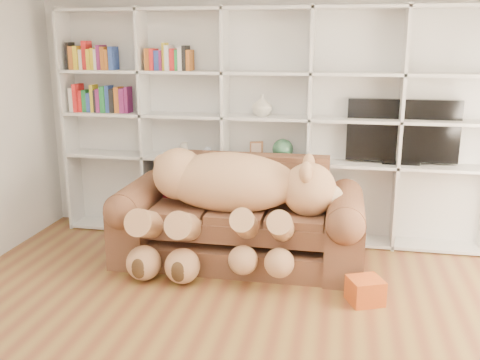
% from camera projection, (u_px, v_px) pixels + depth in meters
% --- Properties ---
extents(floor, '(5.00, 5.00, 0.00)m').
position_uv_depth(floor, '(217.00, 355.00, 3.62)').
color(floor, brown).
rests_on(floor, ground).
extents(wall_back, '(5.00, 0.02, 2.70)m').
position_uv_depth(wall_back, '(270.00, 110.00, 5.65)').
color(wall_back, white).
rests_on(wall_back, floor).
extents(bookshelf, '(4.43, 0.35, 2.40)m').
position_uv_depth(bookshelf, '(245.00, 116.00, 5.58)').
color(bookshelf, silver).
rests_on(bookshelf, floor).
extents(sofa, '(2.31, 1.00, 0.97)m').
position_uv_depth(sofa, '(240.00, 223.00, 5.13)').
color(sofa, brown).
rests_on(sofa, floor).
extents(teddy_bear, '(1.88, 0.99, 1.09)m').
position_uv_depth(teddy_bear, '(229.00, 196.00, 4.87)').
color(teddy_bear, tan).
rests_on(teddy_bear, sofa).
extents(throw_pillow, '(0.51, 0.37, 0.48)m').
position_uv_depth(throw_pillow, '(188.00, 180.00, 5.29)').
color(throw_pillow, '#560E13').
rests_on(throw_pillow, sofa).
extents(gift_box, '(0.33, 0.33, 0.21)m').
position_uv_depth(gift_box, '(365.00, 291.00, 4.32)').
color(gift_box, '#BF4D19').
rests_on(gift_box, floor).
extents(tv, '(1.09, 0.18, 0.64)m').
position_uv_depth(tv, '(402.00, 132.00, 5.31)').
color(tv, black).
rests_on(tv, bookshelf).
extents(picture_frame, '(0.14, 0.07, 0.17)m').
position_uv_depth(picture_frame, '(256.00, 150.00, 5.59)').
color(picture_frame, brown).
rests_on(picture_frame, bookshelf).
extents(green_vase, '(0.22, 0.22, 0.22)m').
position_uv_depth(green_vase, '(283.00, 149.00, 5.53)').
color(green_vase, '#2F5D40').
rests_on(green_vase, bookshelf).
extents(figurine_tall, '(0.09, 0.09, 0.14)m').
position_uv_depth(figurine_tall, '(184.00, 149.00, 5.74)').
color(figurine_tall, silver).
rests_on(figurine_tall, bookshelf).
extents(figurine_short, '(0.07, 0.07, 0.12)m').
position_uv_depth(figurine_short, '(183.00, 150.00, 5.74)').
color(figurine_short, silver).
rests_on(figurine_short, bookshelf).
extents(snow_globe, '(0.10, 0.10, 0.10)m').
position_uv_depth(snow_globe, '(207.00, 151.00, 5.69)').
color(snow_globe, silver).
rests_on(snow_globe, bookshelf).
extents(shelf_vase, '(0.28, 0.28, 0.22)m').
position_uv_depth(shelf_vase, '(262.00, 105.00, 5.46)').
color(shelf_vase, beige).
rests_on(shelf_vase, bookshelf).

